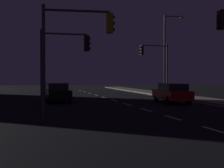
# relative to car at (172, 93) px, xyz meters

# --- Properties ---
(ground_plane) EXTENTS (112.00, 112.00, 0.00)m
(ground_plane) POSITION_rel_car_xyz_m (-3.79, -3.89, -0.82)
(ground_plane) COLOR black
(ground_plane) RESTS_ON ground
(lane_markings_center) EXTENTS (0.14, 50.00, 0.01)m
(lane_markings_center) POSITION_rel_car_xyz_m (-3.79, -0.39, -0.82)
(lane_markings_center) COLOR silver
(lane_markings_center) RESTS_ON ground
(lane_edge_line) EXTENTS (0.14, 53.00, 0.01)m
(lane_edge_line) POSITION_rel_car_xyz_m (2.18, 1.11, -0.82)
(lane_edge_line) COLOR silver
(lane_edge_line) RESTS_ON ground
(car) EXTENTS (2.04, 4.48, 1.57)m
(car) POSITION_rel_car_xyz_m (0.00, 0.00, 0.00)
(car) COLOR #B71414
(car) RESTS_ON ground
(car_oncoming) EXTENTS (2.01, 4.48, 1.57)m
(car_oncoming) POSITION_rel_car_xyz_m (-8.76, 3.46, 0.00)
(car_oncoming) COLOR black
(car_oncoming) RESTS_ON ground
(traffic_light_near_left) EXTENTS (3.27, 0.59, 5.41)m
(traffic_light_near_left) POSITION_rel_car_xyz_m (1.76, 7.92, 3.09)
(traffic_light_near_left) COLOR #38383D
(traffic_light_near_left) RESTS_ON sidewalk_right
(traffic_light_far_left) EXTENTS (3.39, 0.47, 5.43)m
(traffic_light_far_left) POSITION_rel_car_xyz_m (-8.90, -8.75, 2.97)
(traffic_light_far_left) COLOR #2D3033
(traffic_light_far_left) RESTS_ON ground
(traffic_light_mid_right) EXTENTS (3.00, 0.35, 4.90)m
(traffic_light_mid_right) POSITION_rel_car_xyz_m (-8.97, -4.45, 2.59)
(traffic_light_mid_right) COLOR #2D3033
(traffic_light_mid_right) RESTS_ON ground
(street_lamp_mid_block) EXTENTS (2.25, 0.57, 8.40)m
(street_lamp_mid_block) POSITION_rel_car_xyz_m (3.06, 7.81, 4.31)
(street_lamp_mid_block) COLOR #2D3033
(street_lamp_mid_block) RESTS_ON sidewalk_right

